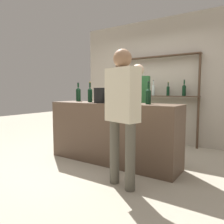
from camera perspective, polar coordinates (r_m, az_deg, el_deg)
The scene contains 14 objects.
ground_plane at distance 3.74m, azimuth -0.00°, elevation -12.91°, with size 16.00×16.00×0.00m, color #B2A893.
bar_counter at distance 3.61m, azimuth -0.00°, elevation -5.46°, with size 2.24×0.54×0.99m, color brown.
back_wall at distance 5.22m, azimuth 11.55°, elevation 7.78°, with size 3.84×0.12×2.80m, color #B2A899.
back_shelf at distance 5.05m, azimuth 10.76°, elevation 6.45°, with size 2.02×0.18×1.95m.
counter_bottle_0 at distance 3.83m, azimuth -5.75°, elevation 4.61°, with size 0.08×0.08×0.35m.
counter_bottle_1 at distance 3.24m, azimuth 9.46°, elevation 4.24°, with size 0.08×0.08×0.33m.
counter_bottle_2 at distance 4.21m, azimuth -8.79°, elevation 4.72°, with size 0.09×0.09×0.35m.
counter_bottle_3 at distance 3.51m, azimuth 4.80°, elevation 4.41°, with size 0.08×0.08×0.32m.
counter_bottle_4 at distance 3.48m, azimuth 3.10°, elevation 4.54°, with size 0.08×0.08×0.36m.
wine_glass at distance 3.83m, azimuth -1.87°, elevation 4.45°, with size 0.08×0.08×0.16m.
ice_bucket at distance 3.59m, azimuth -3.03°, elevation 4.36°, with size 0.23×0.23×0.24m.
cork_jar at distance 3.40m, azimuth -0.63°, elevation 3.50°, with size 0.12×0.12×0.15m.
server_behind_counter at distance 4.06m, azimuth 6.71°, elevation 2.69°, with size 0.46×0.29×1.67m.
customer_right at distance 2.63m, azimuth 2.70°, elevation 1.24°, with size 0.48×0.31×1.67m.
Camera 1 is at (1.96, -2.96, 1.18)m, focal length 35.00 mm.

